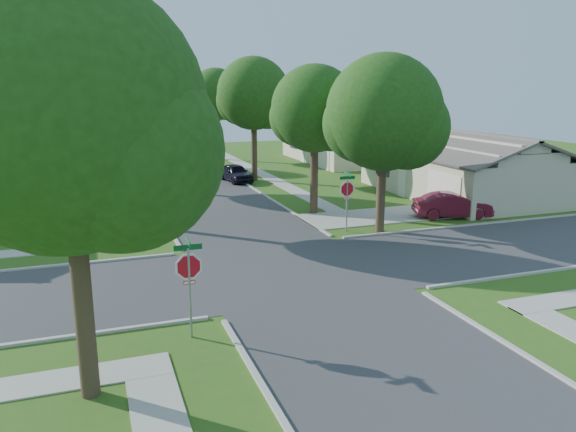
% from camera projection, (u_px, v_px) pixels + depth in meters
% --- Properties ---
extents(ground, '(100.00, 100.00, 0.00)m').
position_uv_depth(ground, '(289.00, 270.00, 22.16)').
color(ground, '#315D19').
rests_on(ground, ground).
extents(road_ns, '(7.00, 100.00, 0.02)m').
position_uv_depth(road_ns, '(289.00, 270.00, 22.16)').
color(road_ns, '#333335').
rests_on(road_ns, ground).
extents(sidewalk_ne, '(1.20, 40.00, 0.04)m').
position_uv_depth(sidewalk_ne, '(254.00, 170.00, 47.99)').
color(sidewalk_ne, '#9E9B91').
rests_on(sidewalk_ne, ground).
extents(sidewalk_nw, '(1.20, 40.00, 0.04)m').
position_uv_depth(sidewalk_nw, '(105.00, 178.00, 44.01)').
color(sidewalk_nw, '#9E9B91').
rests_on(sidewalk_nw, ground).
extents(driveway, '(8.80, 3.60, 0.05)m').
position_uv_depth(driveway, '(380.00, 216.00, 31.24)').
color(driveway, '#9E9B91').
rests_on(driveway, ground).
extents(stop_sign_sw, '(1.05, 0.80, 2.98)m').
position_uv_depth(stop_sign_sw, '(189.00, 271.00, 15.85)').
color(stop_sign_sw, gray).
rests_on(stop_sign_sw, ground).
extents(stop_sign_ne, '(1.05, 0.80, 2.98)m').
position_uv_depth(stop_sign_ne, '(347.00, 192.00, 27.54)').
color(stop_sign_ne, gray).
rests_on(stop_sign_ne, ground).
extents(tree_e_near, '(4.97, 4.80, 8.28)m').
position_uv_depth(tree_e_near, '(316.00, 113.00, 30.68)').
color(tree_e_near, '#38281C').
rests_on(tree_e_near, ground).
extents(tree_e_mid, '(5.59, 5.40, 9.21)m').
position_uv_depth(tree_e_mid, '(254.00, 97.00, 41.55)').
color(tree_e_mid, '#38281C').
rests_on(tree_e_mid, ground).
extents(tree_e_far, '(5.17, 5.00, 8.72)m').
position_uv_depth(tree_e_far, '(216.00, 97.00, 53.53)').
color(tree_e_far, '#38281C').
rests_on(tree_e_far, ground).
extents(tree_w_near, '(5.38, 5.20, 8.97)m').
position_uv_depth(tree_w_near, '(139.00, 106.00, 27.51)').
color(tree_w_near, '#38281C').
rests_on(tree_w_near, ground).
extents(tree_w_mid, '(5.80, 5.60, 9.56)m').
position_uv_depth(tree_w_mid, '(123.00, 94.00, 38.43)').
color(tree_w_mid, '#38281C').
rests_on(tree_w_mid, ground).
extents(tree_w_far, '(4.76, 4.60, 8.04)m').
position_uv_depth(tree_w_far, '(114.00, 103.00, 50.57)').
color(tree_w_far, '#38281C').
rests_on(tree_w_far, ground).
extents(tree_sw_corner, '(6.21, 6.00, 9.55)m').
position_uv_depth(tree_sw_corner, '(71.00, 128.00, 11.89)').
color(tree_sw_corner, '#38281C').
rests_on(tree_sw_corner, ground).
extents(tree_ne_corner, '(5.80, 5.60, 8.66)m').
position_uv_depth(tree_ne_corner, '(385.00, 118.00, 26.81)').
color(tree_ne_corner, '#38281C').
rests_on(tree_ne_corner, ground).
extents(house_ne_near, '(8.42, 13.60, 4.23)m').
position_uv_depth(house_ne_near, '(461.00, 172.00, 37.11)').
color(house_ne_near, '#BDB495').
rests_on(house_ne_near, ground).
extents(house_ne_far, '(8.42, 13.60, 4.23)m').
position_uv_depth(house_ne_far, '(344.00, 145.00, 53.62)').
color(house_ne_far, '#BDB495').
rests_on(house_ne_far, ground).
extents(car_driveway, '(4.43, 2.60, 1.38)m').
position_uv_depth(car_driveway, '(452.00, 205.00, 30.80)').
color(car_driveway, maroon).
rests_on(car_driveway, ground).
extents(car_curb_east, '(2.07, 4.08, 1.33)m').
position_uv_depth(car_curb_east, '(236.00, 173.00, 42.23)').
color(car_curb_east, black).
rests_on(car_curb_east, ground).
extents(car_curb_west, '(2.25, 4.47, 1.25)m').
position_uv_depth(car_curb_west, '(132.00, 153.00, 54.58)').
color(car_curb_west, black).
rests_on(car_curb_west, ground).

